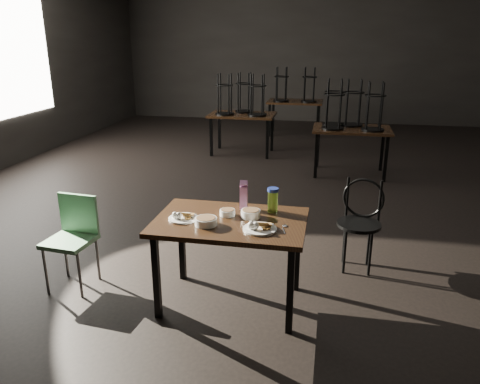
% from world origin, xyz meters
% --- Properties ---
extents(room, '(12.00, 12.04, 3.22)m').
position_xyz_m(room, '(-0.06, 0.01, 2.33)').
color(room, black).
rests_on(room, ground).
extents(main_table, '(1.20, 0.80, 0.75)m').
position_xyz_m(main_table, '(-0.36, -2.85, 0.67)').
color(main_table, black).
rests_on(main_table, ground).
extents(plate_left, '(0.24, 0.24, 0.08)m').
position_xyz_m(plate_left, '(-0.74, -2.91, 0.77)').
color(plate_left, white).
rests_on(plate_left, main_table).
extents(plate_right, '(0.26, 0.26, 0.08)m').
position_xyz_m(plate_right, '(-0.10, -3.01, 0.77)').
color(plate_right, white).
rests_on(plate_right, main_table).
extents(bowl_near, '(0.13, 0.13, 0.05)m').
position_xyz_m(bowl_near, '(-0.41, -2.76, 0.78)').
color(bowl_near, white).
rests_on(bowl_near, main_table).
extents(bowl_far, '(0.16, 0.16, 0.06)m').
position_xyz_m(bowl_far, '(-0.21, -2.77, 0.78)').
color(bowl_far, white).
rests_on(bowl_far, main_table).
extents(bowl_big, '(0.17, 0.17, 0.06)m').
position_xyz_m(bowl_big, '(-0.52, -2.99, 0.78)').
color(bowl_big, white).
rests_on(bowl_big, main_table).
extents(juice_carton, '(0.06, 0.06, 0.25)m').
position_xyz_m(juice_carton, '(-0.31, -2.58, 0.87)').
color(juice_carton, '#941A7E').
rests_on(juice_carton, main_table).
extents(water_bottle, '(0.09, 0.09, 0.20)m').
position_xyz_m(water_bottle, '(-0.06, -2.61, 0.85)').
color(water_bottle, '#93C439').
rests_on(water_bottle, main_table).
extents(spoon, '(0.05, 0.18, 0.01)m').
position_xyz_m(spoon, '(0.08, -2.91, 0.75)').
color(spoon, silver).
rests_on(spoon, main_table).
extents(bentwood_chair, '(0.43, 0.42, 0.86)m').
position_xyz_m(bentwood_chair, '(0.70, -1.96, 0.51)').
color(bentwood_chair, black).
rests_on(bentwood_chair, ground).
extents(school_chair, '(0.41, 0.41, 0.82)m').
position_xyz_m(school_chair, '(-1.79, -2.80, 0.49)').
color(school_chair, '#6AA576').
rests_on(school_chair, ground).
extents(bg_table_left, '(1.20, 0.80, 1.48)m').
position_xyz_m(bg_table_left, '(-1.26, 2.26, 0.78)').
color(bg_table_left, black).
rests_on(bg_table_left, ground).
extents(bg_table_right, '(1.20, 0.80, 1.48)m').
position_xyz_m(bg_table_right, '(0.66, 1.26, 0.80)').
color(bg_table_right, black).
rests_on(bg_table_right, ground).
extents(bg_table_far, '(1.20, 0.80, 1.48)m').
position_xyz_m(bg_table_far, '(-0.45, 4.20, 0.75)').
color(bg_table_far, black).
rests_on(bg_table_far, ground).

